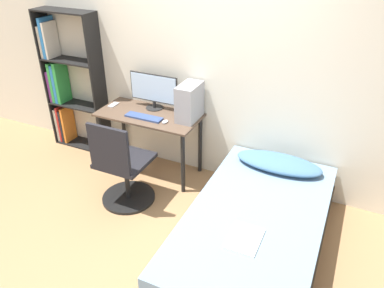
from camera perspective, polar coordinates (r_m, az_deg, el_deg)
ground_plane at (r=3.56m, az=-7.77°, el=-14.66°), size 14.00×14.00×0.00m
wall_back at (r=3.96m, az=1.70°, el=11.74°), size 8.00×0.05×2.50m
desk at (r=4.18m, az=-6.49°, el=3.13°), size 1.14×0.54×0.73m
bookshelf at (r=4.94m, az=-18.75°, el=8.49°), size 0.76×0.25×1.71m
office_chair at (r=3.82m, az=-10.54°, el=-4.22°), size 0.55×0.55×0.96m
bed at (r=3.36m, az=9.45°, el=-13.15°), size 1.11×2.03×0.43m
pillow at (r=3.79m, az=13.07°, el=-2.84°), size 0.84×0.36×0.11m
magazine at (r=2.97m, az=8.06°, el=-14.05°), size 0.24×0.32×0.01m
monitor at (r=4.18m, az=-5.86°, el=8.19°), size 0.58×0.19×0.40m
keyboard at (r=4.04m, az=-7.35°, el=4.09°), size 0.42×0.12×0.02m
pc_tower at (r=3.91m, az=-0.38°, el=6.42°), size 0.19×0.34×0.39m
mouse at (r=3.92m, az=-4.13°, el=3.42°), size 0.06×0.09×0.02m
phone at (r=4.40m, az=-11.87°, el=5.88°), size 0.07×0.14×0.01m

